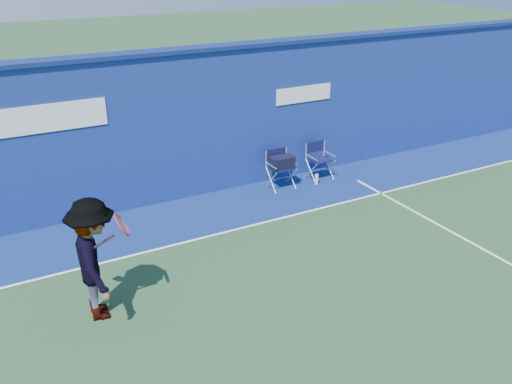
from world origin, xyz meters
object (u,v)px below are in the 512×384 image
directors_chair_left (281,172)px  water_bottle (317,179)px  directors_chair_right (320,168)px  tennis_player (95,260)px

directors_chair_left → water_bottle: (0.80, -0.23, -0.24)m
directors_chair_right → tennis_player: 6.32m
directors_chair_left → tennis_player: bearing=-149.7°
directors_chair_left → water_bottle: 0.87m
directors_chair_right → water_bottle: 0.41m
tennis_player → water_bottle: bearing=24.4°
water_bottle → directors_chair_left: bearing=163.9°
water_bottle → tennis_player: tennis_player is taller
directors_chair_right → water_bottle: bearing=-133.0°
directors_chair_left → water_bottle: size_ratio=3.47×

